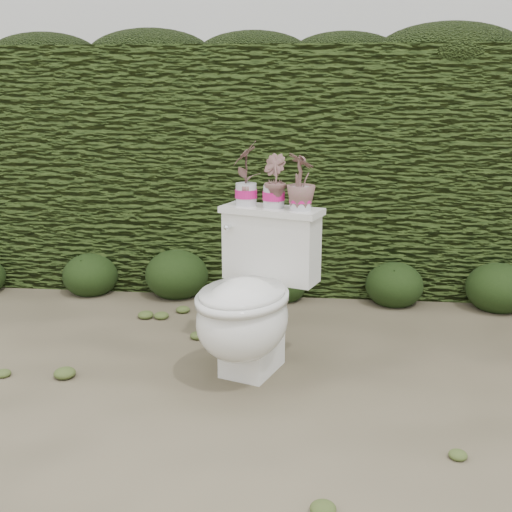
# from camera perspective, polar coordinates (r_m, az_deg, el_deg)

# --- Properties ---
(ground) EXTENTS (60.00, 60.00, 0.00)m
(ground) POSITION_cam_1_polar(r_m,az_deg,el_deg) (3.27, -4.32, -9.56)
(ground) COLOR #796D53
(ground) RESTS_ON ground
(hedge) EXTENTS (8.00, 1.00, 1.60)m
(hedge) POSITION_cam_1_polar(r_m,az_deg,el_deg) (4.60, -1.00, 7.98)
(hedge) COLOR #384D19
(hedge) RESTS_ON ground
(house_wall) EXTENTS (8.00, 3.50, 4.00)m
(house_wall) POSITION_cam_1_polar(r_m,az_deg,el_deg) (8.96, 6.55, 18.94)
(house_wall) COLOR silver
(house_wall) RESTS_ON ground
(toilet) EXTENTS (0.66, 0.79, 0.78)m
(toilet) POSITION_cam_1_polar(r_m,az_deg,el_deg) (3.05, -0.52, -4.19)
(toilet) COLOR silver
(toilet) RESTS_ON ground
(potted_plant_left) EXTENTS (0.14, 0.18, 0.31)m
(potted_plant_left) POSITION_cam_1_polar(r_m,az_deg,el_deg) (3.19, -0.89, 7.24)
(potted_plant_left) COLOR #2C611E
(potted_plant_left) RESTS_ON toilet
(potted_plant_center) EXTENTS (0.16, 0.17, 0.24)m
(potted_plant_center) POSITION_cam_1_polar(r_m,az_deg,el_deg) (3.13, 1.60, 6.53)
(potted_plant_center) COLOR #2C611E
(potted_plant_center) RESTS_ON toilet
(potted_plant_right) EXTENTS (0.20, 0.20, 0.26)m
(potted_plant_right) POSITION_cam_1_polar(r_m,az_deg,el_deg) (3.07, 4.01, 6.48)
(potted_plant_right) COLOR #2C611E
(potted_plant_right) RESTS_ON toilet
(liriope_clump_2) EXTENTS (0.37, 0.37, 0.30)m
(liriope_clump_2) POSITION_cam_1_polar(r_m,az_deg,el_deg) (4.45, -14.52, -1.31)
(liriope_clump_2) COLOR #213312
(liriope_clump_2) RESTS_ON ground
(liriope_clump_3) EXTENTS (0.42, 0.42, 0.34)m
(liriope_clump_3) POSITION_cam_1_polar(r_m,az_deg,el_deg) (4.29, -7.06, -1.27)
(liriope_clump_3) COLOR #213312
(liriope_clump_3) RESTS_ON ground
(liriope_clump_4) EXTENTS (0.31, 0.31, 0.25)m
(liriope_clump_4) POSITION_cam_1_polar(r_m,az_deg,el_deg) (4.19, 2.36, -2.17)
(liriope_clump_4) COLOR #213312
(liriope_clump_4) RESTS_ON ground
(liriope_clump_5) EXTENTS (0.37, 0.37, 0.29)m
(liriope_clump_5) POSITION_cam_1_polar(r_m,az_deg,el_deg) (4.19, 12.21, -2.17)
(liriope_clump_5) COLOR #213312
(liriope_clump_5) RESTS_ON ground
(liriope_clump_6) EXTENTS (0.40, 0.40, 0.32)m
(liriope_clump_6) POSITION_cam_1_polar(r_m,az_deg,el_deg) (4.27, 20.75, -2.33)
(liriope_clump_6) COLOR #213312
(liriope_clump_6) RESTS_ON ground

